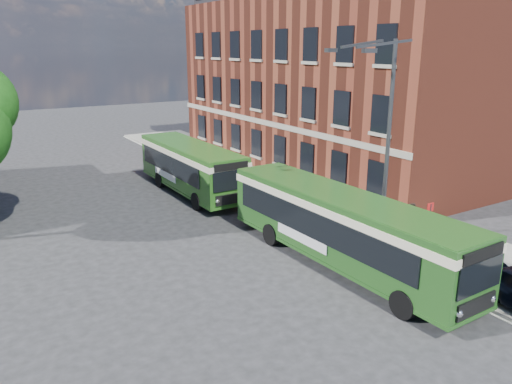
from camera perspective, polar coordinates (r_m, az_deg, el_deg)
ground at (r=21.90m, az=0.53°, el=-7.09°), size 120.00×120.00×0.00m
pavement at (r=31.83m, az=3.52°, el=0.58°), size 6.00×48.00×0.15m
kerb_line at (r=30.26m, az=-1.21°, el=-0.37°), size 0.12×48.00×0.01m
brick_office at (r=38.14m, az=9.01°, el=13.55°), size 12.10×26.00×14.20m
street_lamp at (r=21.96m, az=14.22°, el=5.56°), size 2.96×2.38×9.00m
bus_stop_sign at (r=21.96m, az=19.11°, el=-3.75°), size 0.35×0.08×2.52m
bus_front at (r=20.52m, az=9.82°, el=-3.50°), size 2.91×12.50×3.02m
bus_rear at (r=30.52m, az=-7.46°, el=3.19°), size 2.68×10.27×3.02m
pedestrian_a at (r=21.79m, az=19.14°, el=-5.14°), size 0.80×0.76×1.84m
pedestrian_b at (r=24.30m, az=17.23°, el=-3.04°), size 0.84×0.68×1.60m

